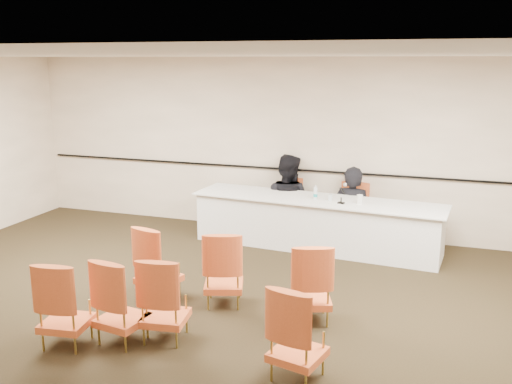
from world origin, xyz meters
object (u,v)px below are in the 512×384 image
(drinking_glass, at_px, (330,198))
(aud_chair_back_right, at_px, (298,332))
(panelist_second, at_px, (287,206))
(water_bottle, at_px, (315,192))
(panel_table, at_px, (316,223))
(microphone, at_px, (341,194))
(aud_chair_front_right, at_px, (311,282))
(aud_chair_back_mid, at_px, (165,298))
(aud_chair_extra, at_px, (65,303))
(aud_chair_front_mid, at_px, (224,268))
(panelist_main_chair, at_px, (352,213))
(aud_chair_front_left, at_px, (158,262))
(panelist_main, at_px, (351,220))
(coffee_cup, at_px, (360,200))
(aud_chair_back_left, at_px, (122,300))
(panelist_second_chair, at_px, (287,206))

(drinking_glass, xyz_separation_m, aud_chair_back_right, (0.49, -3.79, -0.38))
(panelist_second, height_order, water_bottle, panelist_second)
(panel_table, distance_m, aud_chair_back_right, 3.91)
(microphone, height_order, aud_chair_front_right, microphone)
(water_bottle, xyz_separation_m, aud_chair_front_right, (0.55, -2.58, -0.44))
(aud_chair_back_mid, distance_m, aud_chair_extra, 1.03)
(panel_table, relative_size, aud_chair_front_mid, 4.22)
(aud_chair_back_right, height_order, aud_chair_extra, same)
(panelist_main_chair, distance_m, aud_chair_front_left, 3.66)
(panelist_main, relative_size, drinking_glass, 18.19)
(panelist_main_chair, relative_size, coffee_cup, 6.57)
(microphone, height_order, aud_chair_back_left, microphone)
(microphone, bearing_deg, aud_chair_back_right, -76.60)
(panel_table, distance_m, drinking_glass, 0.51)
(drinking_glass, bearing_deg, aud_chair_back_mid, -106.88)
(panelist_second_chair, distance_m, drinking_glass, 1.19)
(panelist_second, height_order, microphone, panelist_second)
(microphone, relative_size, aud_chair_back_left, 0.31)
(aud_chair_back_mid, bearing_deg, coffee_cup, 57.35)
(aud_chair_front_left, bearing_deg, coffee_cup, 63.79)
(aud_chair_back_left, bearing_deg, coffee_cup, 70.86)
(microphone, distance_m, aud_chair_front_mid, 2.58)
(aud_chair_extra, bearing_deg, panelist_main, 55.78)
(panelist_main, xyz_separation_m, panelist_main_chair, (0.00, -0.00, 0.13))
(microphone, relative_size, coffee_cup, 2.07)
(panelist_main, xyz_separation_m, panelist_second_chair, (-1.14, 0.09, 0.13))
(panelist_main_chair, xyz_separation_m, aud_chair_front_right, (0.06, -3.15, 0.00))
(water_bottle, height_order, aud_chair_front_left, water_bottle)
(microphone, xyz_separation_m, aud_chair_front_mid, (-1.00, -2.33, -0.48))
(drinking_glass, bearing_deg, panelist_main_chair, 67.53)
(panel_table, height_order, aud_chair_back_right, aud_chair_back_right)
(water_bottle, bearing_deg, panelist_main, 49.41)
(panelist_second_chair, bearing_deg, coffee_cup, -24.60)
(aud_chair_back_left, bearing_deg, microphone, 73.96)
(panelist_main_chair, bearing_deg, aud_chair_front_right, -84.38)
(panelist_second, distance_m, coffee_cup, 1.61)
(panelist_main_chair, height_order, microphone, microphone)
(aud_chair_back_left, xyz_separation_m, aud_chair_back_right, (1.95, -0.10, 0.00))
(panelist_main, height_order, aud_chair_extra, panelist_main)
(panelist_main, relative_size, aud_chair_front_mid, 1.91)
(panelist_main_chair, xyz_separation_m, microphone, (-0.05, -0.73, 0.48))
(panelist_main_chair, height_order, panelist_second, panelist_second)
(panelist_second, height_order, drinking_glass, panelist_second)
(aud_chair_back_mid, relative_size, aud_chair_back_right, 1.00)
(aud_chair_front_left, bearing_deg, panelist_main, 73.23)
(microphone, bearing_deg, aud_chair_back_mid, -101.57)
(drinking_glass, xyz_separation_m, coffee_cup, (0.47, -0.07, 0.02))
(drinking_glass, bearing_deg, aud_chair_back_right, -82.71)
(microphone, bearing_deg, aud_chair_extra, -110.88)
(panelist_main, distance_m, panelist_main_chair, 0.13)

